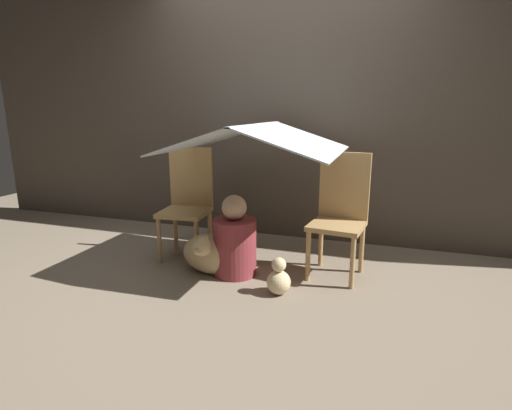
% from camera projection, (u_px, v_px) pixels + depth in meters
% --- Properties ---
extents(ground_plane, '(8.80, 8.80, 0.00)m').
position_uv_depth(ground_plane, '(249.00, 274.00, 3.11)').
color(ground_plane, gray).
extents(wall_back, '(7.00, 0.05, 2.50)m').
position_uv_depth(wall_back, '(285.00, 110.00, 3.79)').
color(wall_back, '#4C4238').
rests_on(wall_back, ground_plane).
extents(chair_left, '(0.42, 0.42, 0.94)m').
position_uv_depth(chair_left, '(188.00, 200.00, 3.43)').
color(chair_left, tan).
rests_on(chair_left, ground_plane).
extents(chair_right, '(0.43, 0.43, 0.94)m').
position_uv_depth(chair_right, '(340.00, 212.00, 3.03)').
color(chair_right, tan).
rests_on(chair_right, ground_plane).
extents(sheet_canopy, '(1.28, 1.16, 0.21)m').
position_uv_depth(sheet_canopy, '(256.00, 138.00, 3.03)').
color(sheet_canopy, silver).
extents(person_front, '(0.33, 0.33, 0.63)m').
position_uv_depth(person_front, '(235.00, 242.00, 3.06)').
color(person_front, maroon).
rests_on(person_front, ground_plane).
extents(dog, '(0.50, 0.41, 0.38)m').
position_uv_depth(dog, '(212.00, 253.00, 3.08)').
color(dog, tan).
rests_on(dog, ground_plane).
extents(plush_toy, '(0.17, 0.17, 0.27)m').
position_uv_depth(plush_toy, '(279.00, 279.00, 2.76)').
color(plush_toy, beige).
rests_on(plush_toy, ground_plane).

